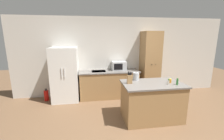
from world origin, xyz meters
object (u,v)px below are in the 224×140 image
knife_block (130,79)px  spice_bottle_tall_dark (177,82)px  microwave (119,66)px  fire_extinguisher (46,95)px  refrigerator (65,75)px  kettle (136,76)px  pantry_cabinet (150,64)px  spice_bottle_amber_oil (168,82)px  spice_bottle_short_red (170,81)px

knife_block → spice_bottle_tall_dark: knife_block is taller
microwave → fire_extinguisher: 2.49m
refrigerator → kettle: refrigerator is taller
pantry_cabinet → spice_bottle_tall_dark: 1.72m
spice_bottle_amber_oil → spice_bottle_tall_dark: bearing=-18.4°
microwave → spice_bottle_tall_dark: 2.06m
refrigerator → microwave: refrigerator is taller
refrigerator → spice_bottle_short_red: (2.61, -1.51, 0.13)m
microwave → kettle: bearing=-82.7°
knife_block → refrigerator: bearing=139.4°
fire_extinguisher → microwave: bearing=2.6°
spice_bottle_short_red → kettle: size_ratio=0.50×
spice_bottle_amber_oil → fire_extinguisher: 3.63m
knife_block → fire_extinguisher: knife_block is taller
refrigerator → spice_bottle_short_red: refrigerator is taller
spice_bottle_short_red → spice_bottle_amber_oil: spice_bottle_amber_oil is taller
refrigerator → spice_bottle_short_red: size_ratio=15.41×
pantry_cabinet → refrigerator: bearing=-178.9°
refrigerator → spice_bottle_amber_oil: (2.51, -1.61, 0.13)m
kettle → microwave: bearing=97.3°
microwave → spice_bottle_amber_oil: microwave is taller
spice_bottle_amber_oil → fire_extinguisher: size_ratio=0.32×
fire_extinguisher → knife_block: bearing=-32.7°
kettle → fire_extinguisher: 2.90m
spice_bottle_short_red → spice_bottle_tall_dark: bearing=-63.5°
pantry_cabinet → fire_extinguisher: (-3.38, -0.01, -0.90)m
microwave → refrigerator: bearing=-175.1°
microwave → fire_extinguisher: microwave is taller
spice_bottle_tall_dark → fire_extinguisher: bearing=152.7°
knife_block → spice_bottle_amber_oil: bearing=-12.5°
refrigerator → spice_bottle_tall_dark: (2.70, -1.67, 0.15)m
knife_block → kettle: bearing=47.5°
microwave → kettle: (0.17, -1.32, -0.03)m
fire_extinguisher → spice_bottle_short_red: bearing=-25.6°
pantry_cabinet → spice_bottle_amber_oil: 1.68m
knife_block → fire_extinguisher: (-2.28, 1.46, -0.85)m
refrigerator → pantry_cabinet: bearing=1.1°
spice_bottle_short_red → kettle: (-0.73, 0.34, 0.05)m
spice_bottle_amber_oil → spice_bottle_short_red: bearing=45.1°
knife_block → fire_extinguisher: bearing=147.3°
fire_extinguisher → pantry_cabinet: bearing=0.2°
microwave → spice_bottle_tall_dark: (0.98, -1.82, -0.05)m
refrigerator → pantry_cabinet: 2.77m
refrigerator → fire_extinguisher: 0.91m
spice_bottle_tall_dark → spice_bottle_short_red: 0.18m
refrigerator → spice_bottle_short_red: bearing=-30.0°
spice_bottle_amber_oil → kettle: (-0.63, 0.44, 0.04)m
microwave → fire_extinguisher: bearing=-177.4°
microwave → knife_block: knife_block is taller
spice_bottle_tall_dark → kettle: kettle is taller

